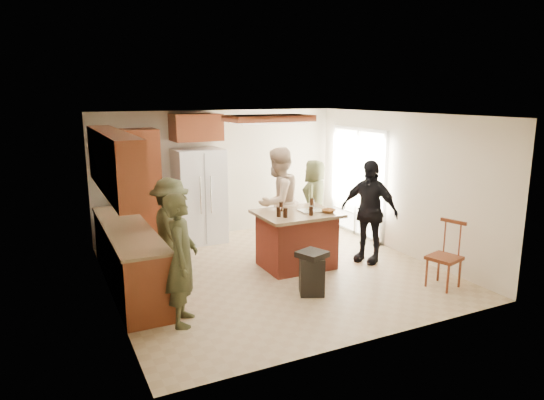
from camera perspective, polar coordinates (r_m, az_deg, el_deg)
name	(u,v)px	position (r m, az deg, el deg)	size (l,w,h in m)	color
room_shell	(415,182)	(11.44, 16.50, 2.08)	(8.00, 5.20, 5.00)	tan
person_front_left	(182,259)	(6.05, -10.59, -6.89)	(0.61, 0.44, 1.66)	#3D3E24
person_behind_left	(278,202)	(8.45, 0.70, -0.27)	(0.93, 0.57, 1.92)	tan
person_behind_right	(315,199)	(9.68, 5.03, 0.18)	(0.75, 0.49, 1.54)	#3B3F25
person_side_right	(369,211)	(8.32, 11.31, -1.31)	(1.02, 0.52, 1.75)	black
person_counter	(171,231)	(7.43, -11.81, -3.55)	(1.04, 0.48, 1.60)	#353720
left_cabinetry	(123,225)	(7.35, -17.09, -2.78)	(0.64, 3.00, 2.30)	maroon
back_wall_units	(156,173)	(9.16, -13.45, 3.06)	(1.80, 0.60, 2.45)	maroon
refrigerator	(200,196)	(9.36, -8.52, 0.48)	(0.90, 0.76, 1.80)	white
kitchen_island	(297,239)	(7.99, 2.90, -4.60)	(1.28, 1.03, 0.93)	#A53E2A
island_items	(309,210)	(7.85, 4.38, -1.17)	(1.03, 0.65, 0.15)	silver
trash_bin	(312,272)	(7.00, 4.70, -8.49)	(0.46, 0.46, 0.63)	black
spindle_chair	(445,257)	(7.61, 19.68, -6.38)	(0.52, 0.52, 0.99)	maroon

